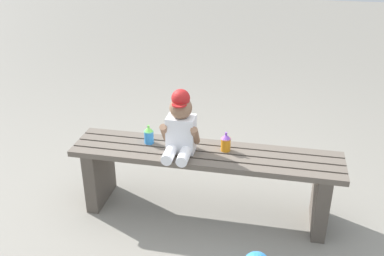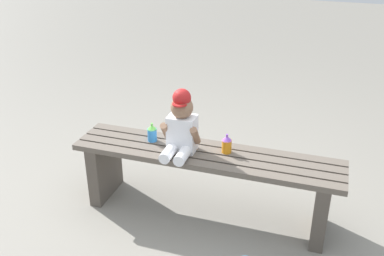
{
  "view_description": "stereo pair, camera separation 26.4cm",
  "coord_description": "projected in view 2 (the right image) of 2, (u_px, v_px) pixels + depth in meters",
  "views": [
    {
      "loc": [
        0.41,
        -2.38,
        1.8
      ],
      "look_at": [
        -0.07,
        -0.05,
        0.63
      ],
      "focal_mm": 41.84,
      "sensor_mm": 36.0,
      "label": 1
    },
    {
      "loc": [
        0.66,
        -2.31,
        1.8
      ],
      "look_at": [
        -0.07,
        -0.05,
        0.63
      ],
      "focal_mm": 41.84,
      "sensor_mm": 36.0,
      "label": 2
    }
  ],
  "objects": [
    {
      "name": "sippy_cup_left",
      "position": [
        152.0,
        133.0,
        2.86
      ],
      "size": [
        0.06,
        0.06,
        0.12
      ],
      "color": "#338CE5",
      "rests_on": "park_bench"
    },
    {
      "name": "sippy_cup_right",
      "position": [
        227.0,
        144.0,
        2.73
      ],
      "size": [
        0.06,
        0.06,
        0.12
      ],
      "color": "orange",
      "rests_on": "park_bench"
    },
    {
      "name": "ground_plane",
      "position": [
        205.0,
        212.0,
        2.95
      ],
      "size": [
        16.0,
        16.0,
        0.0
      ],
      "primitive_type": "plane",
      "color": "gray"
    },
    {
      "name": "child_figure",
      "position": [
        181.0,
        126.0,
        2.68
      ],
      "size": [
        0.23,
        0.27,
        0.4
      ],
      "color": "white",
      "rests_on": "park_bench"
    },
    {
      "name": "park_bench",
      "position": [
        206.0,
        173.0,
        2.81
      ],
      "size": [
        1.68,
        0.34,
        0.45
      ],
      "color": "#60564C",
      "rests_on": "ground_plane"
    }
  ]
}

